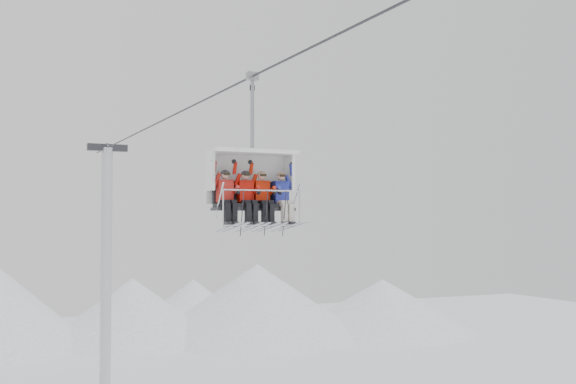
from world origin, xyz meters
name	(u,v)px	position (x,y,z in m)	size (l,w,h in m)	color
ridgeline	(34,312)	(-1.58, 42.05, 2.84)	(72.00, 21.00, 7.00)	white
lift_tower_right	(106,296)	(0.00, 22.00, 5.78)	(2.00, 1.80, 13.48)	silver
haul_cable	(288,59)	(0.00, 0.00, 13.30)	(0.06, 0.06, 50.00)	#313136
chairlift_carrier	(250,179)	(0.00, 2.33, 10.65)	(2.25, 1.17, 3.98)	black
skier_far_left	(226,196)	(-0.76, 2.03, 10.19)	(0.39, 1.69, 1.55)	red
skier_center_left	(247,196)	(-0.22, 2.03, 10.19)	(0.39, 1.69, 1.55)	red
skier_center_right	(263,196)	(0.23, 2.03, 10.19)	(0.39, 1.69, 1.55)	red
skier_far_right	(282,197)	(0.77, 2.03, 10.19)	(0.39, 1.69, 1.55)	#232C95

